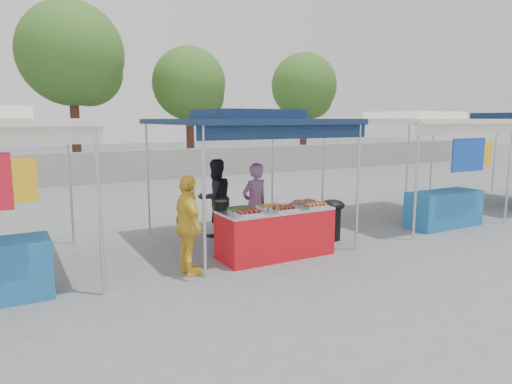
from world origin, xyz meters
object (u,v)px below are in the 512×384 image
vendor_woman (255,204)px  cooking_pot (221,205)px  vendor_table (275,233)px  wok_burner (332,216)px  helper_man (215,198)px  customer_person (188,225)px

vendor_woman → cooking_pot: bearing=15.2°
vendor_table → vendor_woman: (0.05, 0.83, 0.36)m
cooking_pot → vendor_table: bearing=-24.4°
vendor_table → wok_burner: (1.58, 0.40, 0.06)m
vendor_table → cooking_pot: cooking_pot is taller
vendor_table → helper_man: (-0.33, 1.82, 0.37)m
wok_burner → vendor_table: bearing=-149.3°
vendor_woman → vendor_table: bearing=76.0°
wok_burner → cooking_pot: bearing=-163.4°
helper_man → customer_person: (-1.33, -1.98, -0.02)m
vendor_table → customer_person: (-1.67, -0.16, 0.35)m
helper_man → customer_person: size_ratio=1.03×
cooking_pot → customer_person: size_ratio=0.17×
vendor_woman → helper_man: size_ratio=0.99×
helper_man → vendor_woman: bearing=103.0°
wok_burner → customer_person: bearing=-153.8°
cooking_pot → helper_man: (0.53, 1.43, -0.13)m
cooking_pot → helper_man: 1.53m
cooking_pot → wok_burner: (2.43, 0.01, -0.44)m
wok_burner → helper_man: bearing=159.8°
vendor_woman → helper_man: 1.06m
vendor_table → vendor_woman: bearing=86.8°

